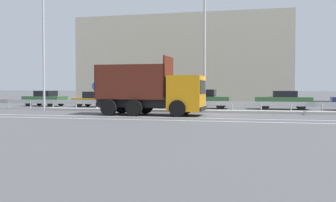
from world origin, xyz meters
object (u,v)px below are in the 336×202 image
(parked_car_1, at_px, (95,99))
(street_lamp_0, at_px, (42,45))
(dump_truck, at_px, (164,95))
(street_lamp_1, at_px, (204,33))
(parked_car_2, at_px, (150,99))
(parked_car_4, at_px, (283,100))
(parked_car_0, at_px, (45,98))
(parked_car_3, at_px, (207,99))
(median_road_sign, at_px, (97,94))

(parked_car_1, bearing_deg, street_lamp_0, -20.29)
(dump_truck, height_order, street_lamp_1, street_lamp_1)
(street_lamp_0, height_order, parked_car_2, street_lamp_0)
(parked_car_2, xyz_separation_m, parked_car_4, (11.26, 0.29, -0.04))
(street_lamp_1, xyz_separation_m, parked_car_1, (-10.84, 5.27, -5.00))
(street_lamp_0, height_order, parked_car_0, street_lamp_0)
(dump_truck, relative_size, parked_car_4, 1.56)
(street_lamp_1, relative_size, parked_car_0, 2.64)
(parked_car_0, relative_size, parked_car_3, 1.03)
(parked_car_2, bearing_deg, street_lamp_0, -51.46)
(street_lamp_1, distance_m, parked_car_3, 7.04)
(median_road_sign, height_order, parked_car_3, median_road_sign)
(street_lamp_1, height_order, parked_car_1, street_lamp_1)
(dump_truck, bearing_deg, street_lamp_0, -107.72)
(dump_truck, bearing_deg, parked_car_0, -123.00)
(parked_car_2, bearing_deg, parked_car_0, -89.12)
(parked_car_4, bearing_deg, median_road_sign, 109.86)
(parked_car_1, height_order, parked_car_2, parked_car_2)
(median_road_sign, bearing_deg, street_lamp_1, 0.21)
(dump_truck, relative_size, parked_car_2, 1.72)
(parked_car_1, relative_size, parked_car_3, 1.03)
(street_lamp_1, relative_size, parked_car_1, 2.63)
(parked_car_3, xyz_separation_m, parked_car_4, (6.26, 0.30, -0.03))
(street_lamp_0, bearing_deg, street_lamp_1, 0.38)
(parked_car_1, xyz_separation_m, parked_car_4, (16.58, 0.05, 0.06))
(median_road_sign, xyz_separation_m, street_lamp_0, (-4.59, -0.06, 3.90))
(parked_car_0, xyz_separation_m, parked_car_2, (10.68, -0.57, 0.07))
(parked_car_4, bearing_deg, parked_car_2, 90.52)
(parked_car_2, bearing_deg, parked_car_1, -88.63)
(dump_truck, xyz_separation_m, parked_car_3, (1.61, 8.57, -0.54))
(median_road_sign, bearing_deg, parked_car_4, 20.78)
(street_lamp_0, bearing_deg, dump_truck, -17.79)
(dump_truck, xyz_separation_m, parked_car_2, (-3.38, 8.59, -0.53))
(median_road_sign, distance_m, street_lamp_0, 6.02)
(street_lamp_1, height_order, parked_car_3, street_lamp_1)
(parked_car_1, relative_size, parked_car_2, 0.97)
(dump_truck, bearing_deg, parked_car_2, -158.41)
(street_lamp_1, bearing_deg, parked_car_4, 42.81)
(parked_car_3, bearing_deg, median_road_sign, -56.70)
(street_lamp_1, distance_m, parked_car_0, 17.84)
(median_road_sign, relative_size, parked_car_3, 0.60)
(parked_car_3, bearing_deg, street_lamp_0, -67.17)
(dump_truck, xyz_separation_m, street_lamp_0, (-10.81, 3.47, 3.83))
(dump_truck, relative_size, parked_car_0, 1.77)
(median_road_sign, height_order, parked_car_0, median_road_sign)
(parked_car_0, bearing_deg, parked_car_2, -90.00)
(dump_truck, bearing_deg, parked_car_4, 138.49)
(parked_car_3, bearing_deg, parked_car_0, -91.67)
(street_lamp_0, relative_size, parked_car_4, 2.06)
(dump_truck, relative_size, parked_car_3, 1.82)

